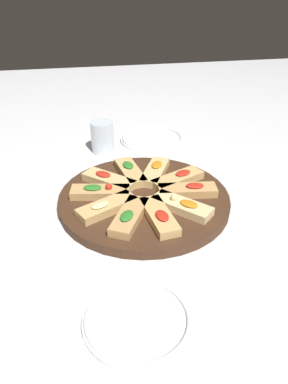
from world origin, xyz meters
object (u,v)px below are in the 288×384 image
(plate_right, at_px, (138,319))
(water_glass, at_px, (102,137))
(plate_left, at_px, (152,139))
(serving_board, at_px, (144,199))

(plate_right, xyz_separation_m, water_glass, (-0.69, 0.00, 0.04))
(water_glass, bearing_deg, plate_left, 107.24)
(serving_board, bearing_deg, plate_left, 165.63)
(serving_board, relative_size, water_glass, 4.30)
(serving_board, xyz_separation_m, plate_left, (-0.38, 0.10, -0.00))
(serving_board, distance_m, water_glass, 0.34)
(plate_left, distance_m, plate_right, 0.77)
(serving_board, height_order, water_glass, water_glass)
(plate_left, relative_size, water_glass, 2.15)
(plate_left, bearing_deg, plate_right, -13.24)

